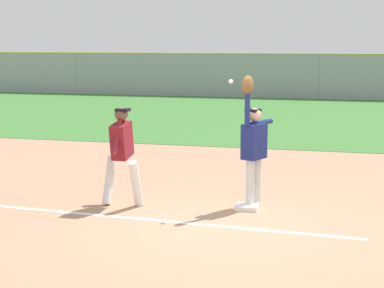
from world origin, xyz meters
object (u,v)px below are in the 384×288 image
(fielder, at_px, (253,143))
(parked_car_white, at_px, (352,81))
(runner, at_px, (122,149))
(baseball, at_px, (231,81))
(parked_car_tan, at_px, (243,80))
(first_base, at_px, (247,207))

(fielder, xyz_separation_m, parked_car_white, (1.36, 26.09, -0.45))
(runner, relative_size, baseball, 23.24)
(baseball, xyz_separation_m, parked_car_white, (1.72, 26.31, -1.50))
(baseball, height_order, parked_car_tan, baseball)
(runner, distance_m, parked_car_tan, 26.12)
(first_base, distance_m, parked_car_white, 26.29)
(first_base, height_order, fielder, fielder)
(parked_car_white, bearing_deg, runner, -99.53)
(first_base, distance_m, baseball, 2.16)
(first_base, bearing_deg, fielder, 64.86)
(fielder, distance_m, parked_car_white, 26.13)
(first_base, bearing_deg, runner, -171.77)
(parked_car_tan, distance_m, parked_car_white, 6.07)
(first_base, xyz_separation_m, parked_car_white, (1.43, 26.24, 0.63))
(first_base, relative_size, parked_car_white, 0.09)
(fielder, height_order, baseball, fielder)
(fielder, relative_size, runner, 1.33)
(runner, xyz_separation_m, baseball, (1.85, 0.24, 1.18))
(fielder, bearing_deg, first_base, 88.88)
(fielder, xyz_separation_m, baseball, (-0.36, -0.22, 1.06))
(first_base, distance_m, fielder, 1.09)
(parked_car_tan, relative_size, parked_car_white, 1.01)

